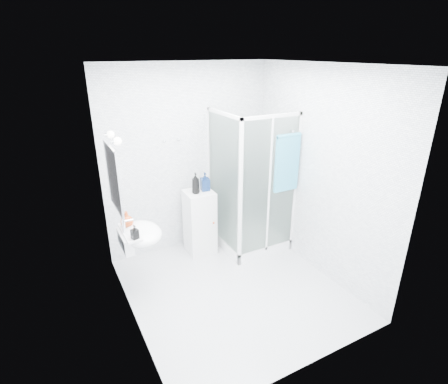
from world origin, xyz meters
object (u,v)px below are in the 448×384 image
shower_enclosure (248,220)px  shampoo_bottle_a (196,183)px  hand_towel (287,162)px  wall_basin (139,234)px  soap_dispenser_orange (127,219)px  soap_dispenser_black (135,232)px  storage_cabinet (200,222)px  shampoo_bottle_b (205,182)px

shower_enclosure → shampoo_bottle_a: shower_enclosure is taller
hand_towel → shampoo_bottle_a: hand_towel is taller
wall_basin → hand_towel: hand_towel is taller
soap_dispenser_orange → soap_dispenser_black: 0.31m
wall_basin → hand_towel: 2.06m
shower_enclosure → soap_dispenser_orange: size_ratio=10.73×
shampoo_bottle_a → soap_dispenser_orange: size_ratio=1.54×
hand_towel → soap_dispenser_orange: 2.11m
shower_enclosure → soap_dispenser_orange: shower_enclosure is taller
hand_towel → soap_dispenser_orange: (-2.06, 0.21, -0.43)m
storage_cabinet → shampoo_bottle_a: shampoo_bottle_a is taller
shower_enclosure → shampoo_bottle_a: bearing=163.3°
hand_towel → shower_enclosure: bearing=127.9°
soap_dispenser_orange → soap_dispenser_black: soap_dispenser_orange is taller
storage_cabinet → soap_dispenser_black: bearing=-143.3°
storage_cabinet → soap_dispenser_orange: (-1.09, -0.44, 0.49)m
shampoo_bottle_a → shampoo_bottle_b: shampoo_bottle_a is taller
hand_towel → soap_dispenser_black: size_ratio=4.86×
shower_enclosure → soap_dispenser_black: 1.88m
wall_basin → shampoo_bottle_a: 1.11m
hand_towel → shampoo_bottle_a: (-1.03, 0.62, -0.32)m
shower_enclosure → soap_dispenser_black: size_ratio=12.73×
shampoo_bottle_a → shower_enclosure: bearing=-16.7°
wall_basin → soap_dispenser_orange: bearing=126.6°
shampoo_bottle_a → shampoo_bottle_b: (0.16, 0.04, -0.02)m
wall_basin → soap_dispenser_orange: size_ratio=3.00×
shower_enclosure → shampoo_bottle_a: 0.97m
wall_basin → soap_dispenser_black: 0.25m
hand_towel → storage_cabinet: bearing=146.5°
soap_dispenser_black → shower_enclosure: bearing=16.2°
storage_cabinet → hand_towel: 1.49m
shampoo_bottle_a → storage_cabinet: bearing=26.2°
shampoo_bottle_a → soap_dispenser_orange: shampoo_bottle_a is taller
shampoo_bottle_b → soap_dispenser_orange: 1.27m
soap_dispenser_orange → shampoo_bottle_a: bearing=21.6°
shower_enclosure → hand_towel: 1.07m
shower_enclosure → wall_basin: shower_enclosure is taller
hand_towel → wall_basin: bearing=177.5°
shower_enclosure → storage_cabinet: size_ratio=2.16×
soap_dispenser_black → wall_basin: bearing=66.2°
shampoo_bottle_a → soap_dispenser_orange: bearing=-158.4°
shower_enclosure → shampoo_bottle_a: (-0.71, 0.21, 0.62)m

